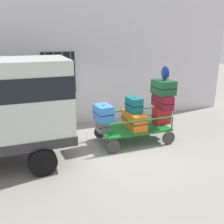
% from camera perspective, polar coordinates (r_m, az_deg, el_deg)
% --- Properties ---
extents(ground_plane, '(40.00, 40.00, 0.00)m').
position_cam_1_polar(ground_plane, '(7.86, 1.68, -7.84)').
color(ground_plane, gray).
extents(building_wall, '(12.00, 0.38, 5.00)m').
position_cam_1_polar(building_wall, '(9.75, -4.39, 12.29)').
color(building_wall, silver).
rests_on(building_wall, ground).
extents(luggage_cart, '(2.29, 1.29, 0.47)m').
position_cam_1_polar(luggage_cart, '(8.12, 4.94, -4.07)').
color(luggage_cart, '#146023').
rests_on(luggage_cart, ground).
extents(cart_railing, '(2.17, 1.15, 0.44)m').
position_cam_1_polar(cart_railing, '(7.97, 5.02, -1.13)').
color(cart_railing, '#146023').
rests_on(cart_railing, luggage_cart).
extents(suitcase_left_bottom, '(0.39, 0.39, 0.37)m').
position_cam_1_polar(suitcase_left_bottom, '(7.69, -2.05, -3.13)').
color(suitcase_left_bottom, slate).
rests_on(suitcase_left_bottom, luggage_cart).
extents(suitcase_left_middle, '(0.51, 0.69, 0.48)m').
position_cam_1_polar(suitcase_left_middle, '(7.52, -2.00, -0.20)').
color(suitcase_left_middle, '#3372C6').
rests_on(suitcase_left_middle, suitcase_left_bottom).
extents(suitcase_midleft_bottom, '(0.47, 1.02, 0.52)m').
position_cam_1_polar(suitcase_midleft_bottom, '(7.98, 5.06, -1.84)').
color(suitcase_midleft_bottom, orange).
rests_on(suitcase_midleft_bottom, luggage_cart).
extents(suitcase_midleft_middle, '(0.41, 0.59, 0.47)m').
position_cam_1_polar(suitcase_midleft_middle, '(7.87, 5.03, 1.67)').
color(suitcase_midleft_middle, '#0F5960').
rests_on(suitcase_midleft_middle, suitcase_midleft_bottom).
extents(suitcase_center_bottom, '(0.56, 0.38, 0.56)m').
position_cam_1_polar(suitcase_center_bottom, '(8.48, 11.22, -0.81)').
color(suitcase_center_bottom, '#B21E1E').
rests_on(suitcase_center_bottom, luggage_cart).
extents(suitcase_center_middle, '(0.45, 0.94, 0.46)m').
position_cam_1_polar(suitcase_center_middle, '(8.34, 11.43, 2.51)').
color(suitcase_center_middle, maroon).
rests_on(suitcase_center_middle, suitcase_center_bottom).
extents(suitcase_center_top, '(0.56, 0.75, 0.46)m').
position_cam_1_polar(suitcase_center_top, '(8.23, 11.66, 5.58)').
color(suitcase_center_top, '#194C28').
rests_on(suitcase_center_top, suitcase_center_middle).
extents(backpack, '(0.27, 0.22, 0.44)m').
position_cam_1_polar(backpack, '(8.19, 12.06, 8.71)').
color(backpack, navy).
rests_on(backpack, suitcase_center_top).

